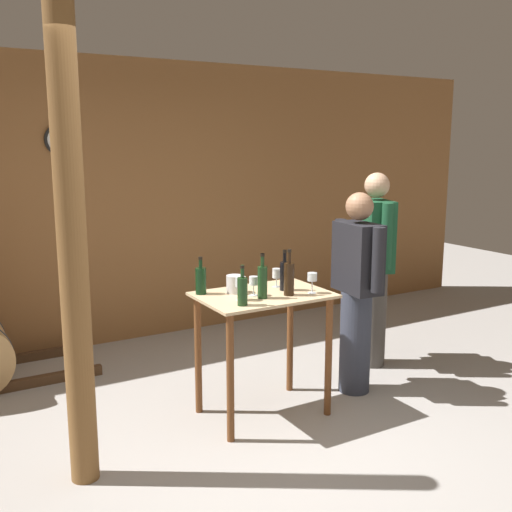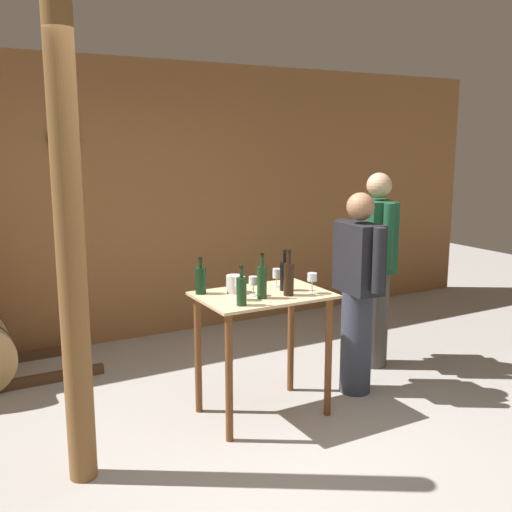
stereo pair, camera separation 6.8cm
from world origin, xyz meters
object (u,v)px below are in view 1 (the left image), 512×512
at_px(wine_bottle_right, 289,278).
at_px(person_visitor_with_scarf, 374,266).
at_px(wine_bottle_center, 262,281).
at_px(wine_glass_near_center, 254,282).
at_px(wine_glass_near_right, 276,274).
at_px(wine_glass_far_side, 312,278).
at_px(wine_bottle_far_right, 284,275).
at_px(person_host, 357,289).
at_px(wine_glass_near_left, 240,283).
at_px(wine_bottle_left, 242,290).
at_px(wooden_post, 72,250).
at_px(ice_bucket, 234,284).
at_px(wine_bottle_far_left, 201,280).

bearing_deg(wine_bottle_right, person_visitor_with_scarf, 22.38).
bearing_deg(wine_bottle_center, wine_glass_near_center, 100.21).
bearing_deg(wine_glass_near_right, wine_glass_far_side, -66.67).
distance_m(wine_bottle_center, wine_bottle_far_right, 0.27).
bearing_deg(person_host, person_visitor_with_scarf, 37.34).
relative_size(wine_glass_near_center, wine_glass_near_right, 0.98).
height_order(wine_bottle_center, wine_glass_near_left, wine_bottle_center).
relative_size(wine_glass_far_side, person_host, 0.09).
relative_size(wine_bottle_right, wine_glass_far_side, 2.21).
bearing_deg(wine_bottle_right, wine_glass_near_center, 152.41).
bearing_deg(person_host, wine_bottle_left, -170.56).
xyz_separation_m(wooden_post, ice_bucket, (1.17, 0.34, -0.40)).
bearing_deg(wine_glass_near_left, person_visitor_with_scarf, 15.90).
xyz_separation_m(wine_bottle_far_left, wine_bottle_left, (0.11, -0.40, 0.00)).
xyz_separation_m(wine_bottle_far_left, wine_bottle_right, (0.51, -0.33, 0.02)).
distance_m(wooden_post, wine_bottle_right, 1.50).
distance_m(wine_glass_near_left, person_visitor_with_scarf, 1.60).
height_order(wine_bottle_center, wine_glass_far_side, wine_bottle_center).
bearing_deg(wine_bottle_left, person_host, 9.44).
bearing_deg(wine_glass_near_center, wine_bottle_far_left, 143.19).
relative_size(wine_bottle_right, wine_glass_near_right, 2.35).
bearing_deg(person_host, ice_bucket, 172.37).
bearing_deg(wine_bottle_far_right, wine_bottle_center, -155.43).
bearing_deg(wine_bottle_center, ice_bucket, 113.29).
relative_size(ice_bucket, person_host, 0.08).
relative_size(wine_bottle_left, person_host, 0.17).
distance_m(wine_bottle_left, wine_bottle_far_right, 0.50).
height_order(wine_bottle_right, ice_bucket, wine_bottle_right).
distance_m(wooden_post, wine_glass_far_side, 1.67).
height_order(wine_bottle_far_left, wine_glass_near_left, wine_bottle_far_left).
bearing_deg(wine_bottle_right, ice_bucket, 140.36).
bearing_deg(wine_glass_near_right, wine_bottle_far_left, 170.92).
bearing_deg(wine_bottle_right, wine_glass_near_right, 78.40).
bearing_deg(wine_glass_near_center, wine_glass_near_right, 26.19).
relative_size(wine_glass_near_center, ice_bucket, 1.08).
bearing_deg(wine_glass_far_side, wine_bottle_right, 168.52).
bearing_deg(wooden_post, wine_bottle_right, 3.60).
relative_size(wine_bottle_left, wine_glass_near_left, 1.67).
bearing_deg(wooden_post, wine_glass_near_left, 7.32).
bearing_deg(ice_bucket, person_visitor_with_scarf, 9.34).
height_order(wine_bottle_right, person_host, person_host).
xyz_separation_m(wine_bottle_left, wine_glass_near_right, (0.45, 0.31, -0.01)).
bearing_deg(wine_glass_near_left, wine_glass_near_right, 25.66).
height_order(wooden_post, wine_glass_near_left, wooden_post).
distance_m(wooden_post, person_visitor_with_scarf, 2.75).
height_order(wine_glass_far_side, person_visitor_with_scarf, person_visitor_with_scarf).
relative_size(wooden_post, wine_bottle_center, 8.77).
distance_m(wine_bottle_right, wine_glass_near_right, 0.25).
height_order(wine_bottle_far_right, ice_bucket, wine_bottle_far_right).
bearing_deg(wooden_post, wine_bottle_far_left, 24.06).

